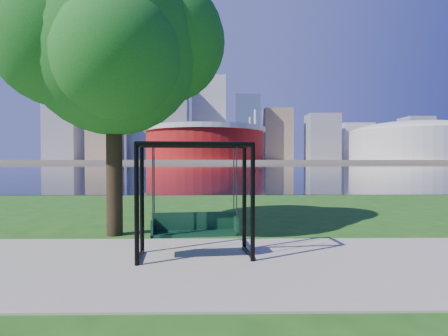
{
  "coord_description": "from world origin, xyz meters",
  "views": [
    {
      "loc": [
        -0.13,
        -6.74,
        1.89
      ],
      "look_at": [
        -0.04,
        0.0,
        1.74
      ],
      "focal_mm": 28.0,
      "sensor_mm": 36.0,
      "label": 1
    }
  ],
  "objects": [
    {
      "name": "ground",
      "position": [
        0.0,
        0.0,
        0.0
      ],
      "size": [
        900.0,
        900.0,
        0.0
      ],
      "primitive_type": "plane",
      "color": "#1E5114",
      "rests_on": "ground"
    },
    {
      "name": "path",
      "position": [
        0.0,
        -0.5,
        0.01
      ],
      "size": [
        120.0,
        4.0,
        0.03
      ],
      "primitive_type": "cube",
      "color": "#9E937F",
      "rests_on": "ground"
    },
    {
      "name": "river",
      "position": [
        0.0,
        102.0,
        0.01
      ],
      "size": [
        900.0,
        180.0,
        0.02
      ],
      "primitive_type": "cube",
      "color": "black",
      "rests_on": "ground"
    },
    {
      "name": "far_bank",
      "position": [
        0.0,
        306.0,
        1.0
      ],
      "size": [
        900.0,
        228.0,
        2.0
      ],
      "primitive_type": "cube",
      "color": "#937F60",
      "rests_on": "ground"
    },
    {
      "name": "stadium",
      "position": [
        -10.0,
        235.0,
        14.23
      ],
      "size": [
        83.0,
        83.0,
        32.0
      ],
      "color": "maroon",
      "rests_on": "far_bank"
    },
    {
      "name": "arena",
      "position": [
        135.0,
        235.0,
        15.87
      ],
      "size": [
        84.0,
        84.0,
        26.56
      ],
      "color": "beige",
      "rests_on": "far_bank"
    },
    {
      "name": "skyline",
      "position": [
        -4.27,
        319.39,
        35.89
      ],
      "size": [
        392.0,
        66.0,
        96.5
      ],
      "color": "gray",
      "rests_on": "far_bank"
    },
    {
      "name": "swing",
      "position": [
        -0.6,
        -0.01,
        1.08
      ],
      "size": [
        2.27,
        1.18,
        2.23
      ],
      "rotation": [
        0.0,
        0.0,
        0.11
      ],
      "color": "black",
      "rests_on": "ground"
    },
    {
      "name": "park_tree",
      "position": [
        -2.82,
        2.12,
        4.81
      ],
      "size": [
        5.58,
        5.04,
        6.93
      ],
      "color": "black",
      "rests_on": "ground"
    }
  ]
}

